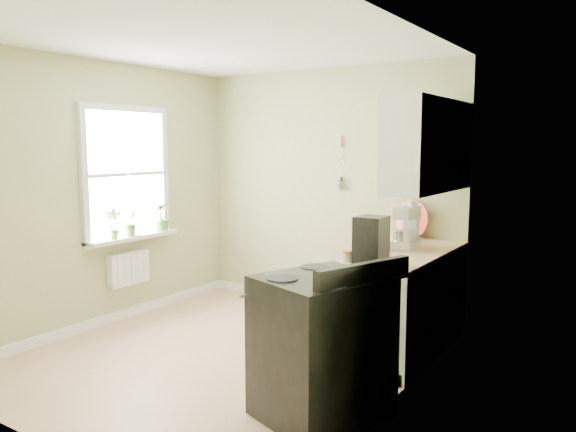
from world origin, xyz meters
The scene contains 21 objects.
floor centered at (0.00, 0.00, -0.01)m, with size 3.20×3.60×0.02m, color tan.
ceiling centered at (0.00, 0.00, 2.71)m, with size 3.20×3.60×0.02m, color white.
wall_back centered at (0.00, 1.81, 1.35)m, with size 3.20×0.02×2.70m, color tan.
wall_left centered at (-1.61, 0.00, 1.35)m, with size 0.02×3.60×2.70m, color tan.
wall_right centered at (1.61, 0.00, 1.35)m, with size 0.02×3.60×2.70m, color tan.
base_cabinets centered at (1.30, 1.00, 0.43)m, with size 0.60×1.60×0.87m, color white.
countertop centered at (1.29, 1.00, 0.89)m, with size 0.64×1.60×0.04m, color #E6BA8D.
upper_cabinets centered at (1.43, 1.10, 1.85)m, with size 0.35×1.40×0.80m, color white.
window centered at (-1.58, 0.30, 1.55)m, with size 0.06×1.14×1.44m.
window_sill centered at (-1.51, 0.30, 0.88)m, with size 0.18×1.14×0.04m, color white.
radiator centered at (-1.54, 0.25, 0.55)m, with size 0.12×0.50×0.35m, color white.
wall_utensils centered at (0.20, 1.78, 1.56)m, with size 0.02×0.14×0.58m.
stove centered at (1.28, -0.51, 0.50)m, with size 0.94×0.98×1.11m.
stand_mixer centered at (1.23, 1.13, 1.09)m, with size 0.22×0.37×0.43m.
kettle centered at (1.05, 0.86, 1.01)m, with size 0.20×0.12×0.20m.
coffee_maker centered at (1.25, 0.30, 1.09)m, with size 0.23×0.25×0.39m.
red_tray centered at (1.05, 1.72, 1.10)m, with size 0.39×0.39×0.02m, color red.
jar centered at (1.05, 0.30, 0.95)m, with size 0.08×0.08×0.09m.
plant_a centered at (-1.50, 0.04, 1.06)m, with size 0.17×0.12×0.32m, color #386222.
plant_b centered at (-1.50, 0.27, 1.04)m, with size 0.16×0.13×0.29m, color #386222.
plant_c centered at (-1.50, 0.71, 1.05)m, with size 0.17×0.17×0.31m, color #386222.
Camera 1 is at (3.10, -3.72, 1.86)m, focal length 35.00 mm.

